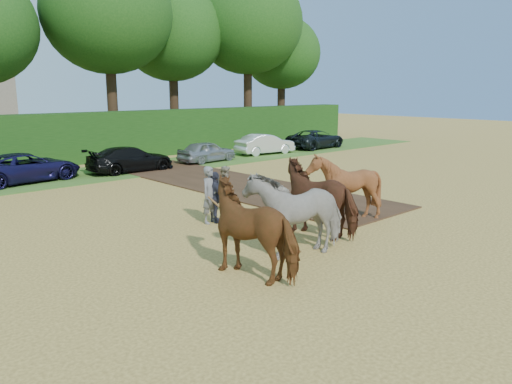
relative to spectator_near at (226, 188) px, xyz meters
name	(u,v)px	position (x,y,z in m)	size (l,w,h in m)	color
ground	(327,217)	(1.84, -3.33, -0.82)	(120.00, 120.00, 0.00)	gold
earth_strip	(232,184)	(3.34, 3.67, -0.79)	(4.50, 17.00, 0.05)	#472D1C
grass_verge	(129,170)	(1.84, 10.67, -0.80)	(50.00, 5.00, 0.03)	#38601E
hedgerow	(92,137)	(1.84, 15.17, 0.68)	(46.00, 1.60, 3.00)	#14380F
spectator_near	(226,188)	(0.00, 0.00, 0.00)	(0.79, 0.62, 1.64)	tan
spectator_far	(215,197)	(-1.45, -1.22, 0.05)	(1.01, 0.42, 1.73)	#272835
plough_team	(306,203)	(-0.79, -4.66, 0.32)	(7.66, 6.22, 2.29)	brown
parked_cars	(139,157)	(2.38, 10.50, -0.13)	(35.79, 3.15, 1.42)	#ADAEB4
treeline	(34,12)	(0.15, 18.36, 8.15)	(48.70, 10.60, 14.21)	#382616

